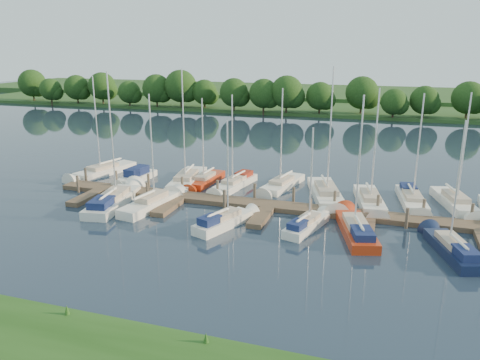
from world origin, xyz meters
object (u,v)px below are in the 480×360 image
(sailboat_n_0, at_px, (103,172))
(motorboat, at_px, (136,178))
(sailboat_s_2, at_px, (225,222))
(sailboat_n_5, at_px, (281,186))
(dock, at_px, (268,208))

(sailboat_n_0, relative_size, motorboat, 1.87)
(sailboat_n_0, relative_size, sailboat_s_2, 1.26)
(sailboat_n_5, height_order, sailboat_s_2, sailboat_n_5)
(sailboat_n_0, height_order, sailboat_s_2, sailboat_n_0)
(motorboat, bearing_deg, sailboat_n_5, -165.16)
(motorboat, height_order, sailboat_n_5, sailboat_n_5)
(sailboat_n_0, height_order, sailboat_n_5, sailboat_n_0)
(dock, xyz_separation_m, sailboat_s_2, (-2.21, -4.45, 0.14))
(sailboat_n_0, distance_m, sailboat_n_5, 19.07)
(dock, xyz_separation_m, sailboat_n_5, (-0.37, 6.44, 0.07))
(sailboat_n_5, distance_m, sailboat_s_2, 11.04)
(sailboat_n_0, bearing_deg, sailboat_s_2, 165.21)
(sailboat_n_0, bearing_deg, sailboat_n_5, -161.85)
(sailboat_n_0, height_order, motorboat, sailboat_n_0)
(motorboat, xyz_separation_m, sailboat_n_5, (14.40, 2.19, -0.09))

